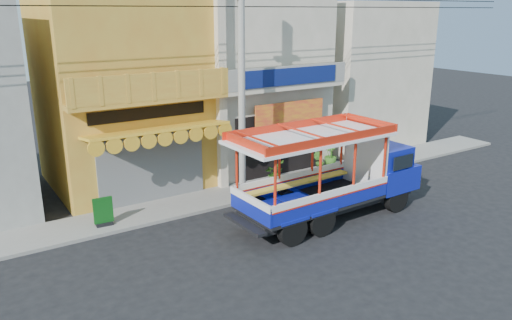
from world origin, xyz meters
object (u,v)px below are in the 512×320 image
(songthaew_truck, at_px, (341,172))
(potted_plant_a, at_px, (275,173))
(utility_pole, at_px, (245,71))
(potted_plant_c, at_px, (331,155))
(potted_plant_b, at_px, (319,161))
(green_sign, at_px, (103,214))

(songthaew_truck, xyz_separation_m, potted_plant_a, (-0.22, 3.79, -1.05))
(utility_pole, distance_m, potted_plant_a, 4.85)
(potted_plant_c, bearing_deg, utility_pole, -72.10)
(potted_plant_b, bearing_deg, potted_plant_c, -118.52)
(utility_pole, bearing_deg, potted_plant_a, 19.97)
(potted_plant_a, xyz_separation_m, potted_plant_b, (2.76, 0.41, -0.05))
(utility_pole, height_order, songthaew_truck, utility_pole)
(songthaew_truck, distance_m, green_sign, 8.39)
(green_sign, bearing_deg, potted_plant_b, 4.19)
(utility_pole, height_order, green_sign, utility_pole)
(songthaew_truck, xyz_separation_m, green_sign, (-7.56, 3.46, -1.11))
(potted_plant_a, bearing_deg, green_sign, 135.79)
(utility_pole, bearing_deg, potted_plant_c, 13.68)
(potted_plant_c, bearing_deg, songthaew_truck, -33.69)
(green_sign, height_order, potted_plant_c, potted_plant_c)
(utility_pole, relative_size, potted_plant_a, 29.12)
(green_sign, height_order, potted_plant_a, green_sign)
(potted_plant_b, bearing_deg, potted_plant_a, 53.86)
(songthaew_truck, relative_size, potted_plant_b, 8.58)
(potted_plant_a, bearing_deg, utility_pole, 153.17)
(utility_pole, relative_size, potted_plant_c, 26.39)
(utility_pole, height_order, potted_plant_c, utility_pole)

